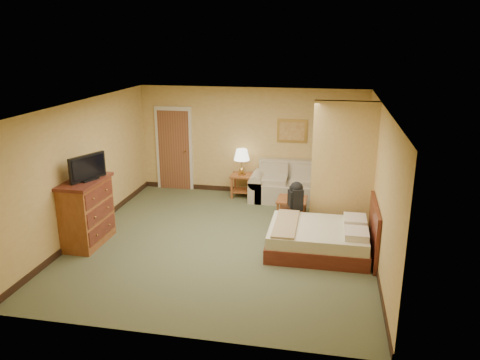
% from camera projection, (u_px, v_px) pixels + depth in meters
% --- Properties ---
extents(floor, '(6.00, 6.00, 0.00)m').
position_uv_depth(floor, '(224.00, 241.00, 8.90)').
color(floor, '#4E5436').
rests_on(floor, ground).
extents(ceiling, '(6.00, 6.00, 0.00)m').
position_uv_depth(ceiling, '(223.00, 105.00, 8.14)').
color(ceiling, white).
rests_on(ceiling, back_wall).
extents(back_wall, '(5.50, 0.02, 2.60)m').
position_uv_depth(back_wall, '(251.00, 141.00, 11.33)').
color(back_wall, tan).
rests_on(back_wall, floor).
extents(left_wall, '(0.02, 6.00, 2.60)m').
position_uv_depth(left_wall, '(85.00, 168.00, 9.02)').
color(left_wall, tan).
rests_on(left_wall, floor).
extents(right_wall, '(0.02, 6.00, 2.60)m').
position_uv_depth(right_wall, '(380.00, 185.00, 8.02)').
color(right_wall, tan).
rests_on(right_wall, floor).
extents(partition, '(1.20, 0.15, 2.60)m').
position_uv_depth(partition, '(343.00, 169.00, 9.00)').
color(partition, tan).
rests_on(partition, floor).
extents(door, '(0.94, 0.16, 2.10)m').
position_uv_depth(door, '(174.00, 149.00, 11.73)').
color(door, beige).
rests_on(door, floor).
extents(baseboard, '(5.50, 0.02, 0.12)m').
position_uv_depth(baseboard, '(251.00, 190.00, 11.69)').
color(baseboard, black).
rests_on(baseboard, floor).
extents(loveseat, '(1.83, 0.85, 0.92)m').
position_uv_depth(loveseat, '(289.00, 188.00, 11.05)').
color(loveseat, tan).
rests_on(loveseat, floor).
extents(side_table, '(0.51, 0.51, 0.56)m').
position_uv_depth(side_table, '(242.00, 182.00, 11.31)').
color(side_table, brown).
rests_on(side_table, floor).
extents(table_lamp, '(0.38, 0.38, 0.62)m').
position_uv_depth(table_lamp, '(242.00, 155.00, 11.11)').
color(table_lamp, '#B68C43').
rests_on(table_lamp, side_table).
extents(coffee_table, '(0.64, 0.64, 0.40)m').
position_uv_depth(coffee_table, '(292.00, 204.00, 10.06)').
color(coffee_table, brown).
rests_on(coffee_table, floor).
extents(wall_picture, '(0.71, 0.04, 0.55)m').
position_uv_depth(wall_picture, '(292.00, 131.00, 11.04)').
color(wall_picture, '#B78E3F').
rests_on(wall_picture, back_wall).
extents(dresser, '(0.62, 1.17, 1.25)m').
position_uv_depth(dresser, '(87.00, 212.00, 8.64)').
color(dresser, brown).
rests_on(dresser, floor).
extents(tv, '(0.35, 0.74, 0.47)m').
position_uv_depth(tv, '(88.00, 168.00, 8.38)').
color(tv, black).
rests_on(tv, dresser).
extents(bed, '(1.88, 1.51, 0.98)m').
position_uv_depth(bed, '(322.00, 238.00, 8.40)').
color(bed, '#501C12').
rests_on(bed, floor).
extents(backpack, '(0.30, 0.37, 0.55)m').
position_uv_depth(backpack, '(296.00, 195.00, 9.17)').
color(backpack, black).
rests_on(backpack, bed).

